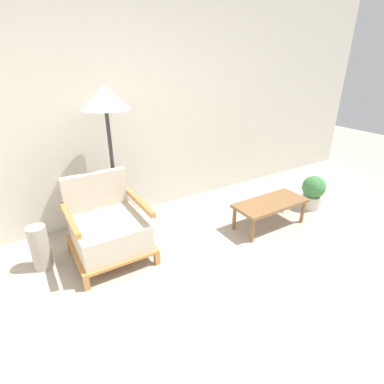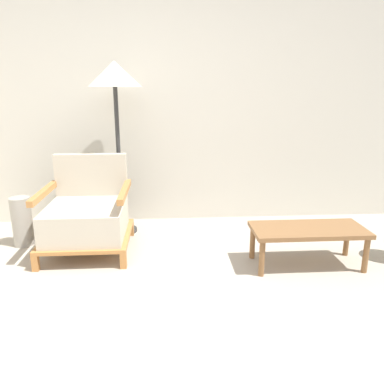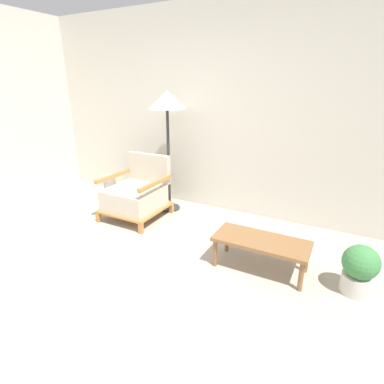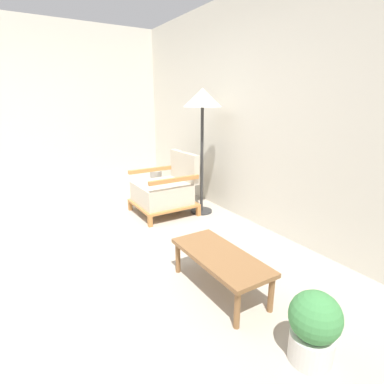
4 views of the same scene
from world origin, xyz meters
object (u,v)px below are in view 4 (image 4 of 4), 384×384
(coffee_table, at_px, (220,259))
(potted_plant, at_px, (314,326))
(armchair, at_px, (165,190))
(floor_lamp, at_px, (202,105))
(vase, at_px, (156,185))

(coffee_table, distance_m, potted_plant, 0.84)
(armchair, xyz_separation_m, potted_plant, (2.65, -0.38, -0.08))
(floor_lamp, distance_m, potted_plant, 2.81)
(armchair, distance_m, floor_lamp, 1.21)
(floor_lamp, relative_size, vase, 3.63)
(floor_lamp, relative_size, potted_plant, 3.60)
(armchair, height_order, floor_lamp, floor_lamp)
(coffee_table, xyz_separation_m, vase, (-2.43, 0.58, -0.05))
(armchair, height_order, coffee_table, armchair)
(armchair, relative_size, vase, 1.81)
(armchair, bearing_deg, coffee_table, -13.14)
(vase, xyz_separation_m, potted_plant, (3.27, -0.54, 0.01))
(coffee_table, relative_size, vase, 2.00)
(armchair, relative_size, potted_plant, 1.79)
(vase, bearing_deg, armchair, -14.34)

